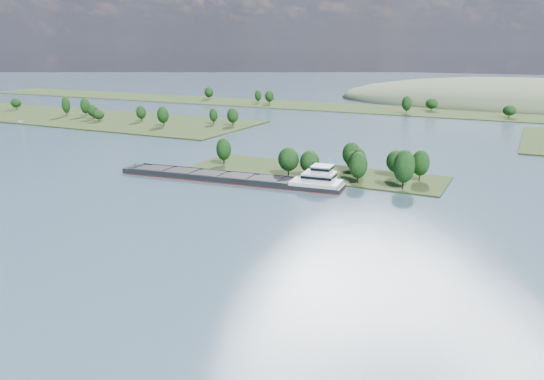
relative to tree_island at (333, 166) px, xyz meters
The scene contains 7 objects.
ground 59.13m from the tree_island, 97.59° to the right, with size 1800.00×1800.00×0.00m, color #3D576A.
tree_island is the anchor object (origin of this frame).
left_bank 249.73m from the tree_island, 160.95° to the left, with size 300.00×80.00×15.59m.
back_shoreline 221.32m from the tree_island, 90.11° to the left, with size 900.00×60.00×14.53m.
hill_west 325.75m from the tree_island, 80.78° to the left, with size 320.00×160.00×44.00m, color #4E5D40.
cargo_barge 34.98m from the tree_island, 138.09° to the right, with size 87.59×18.82×11.76m.
motorboat 231.69m from the tree_island, 168.96° to the left, with size 2.29×6.09×2.35m, color silver.
Camera 1 is at (74.87, -9.06, 48.35)m, focal length 35.00 mm.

